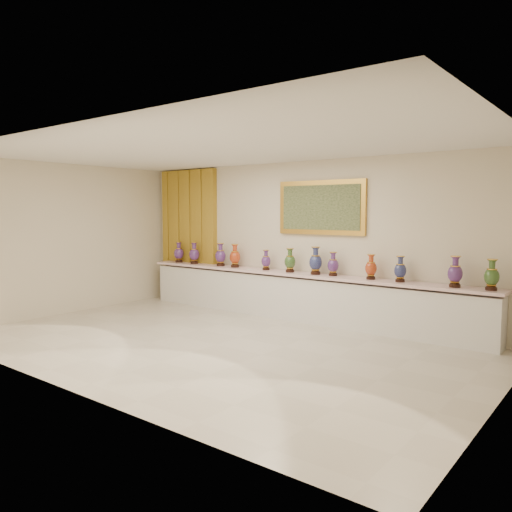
{
  "coord_description": "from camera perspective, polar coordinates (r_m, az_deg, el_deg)",
  "views": [
    {
      "loc": [
        5.1,
        -5.59,
        2.06
      ],
      "look_at": [
        -0.53,
        1.7,
        1.23
      ],
      "focal_mm": 35.0,
      "sensor_mm": 36.0,
      "label": 1
    }
  ],
  "objects": [
    {
      "name": "vase_11",
      "position": [
        8.07,
        25.34,
        -2.11
      ],
      "size": [
        0.24,
        0.24,
        0.46
      ],
      "rotation": [
        0.0,
        0.0,
        -0.13
      ],
      "color": "black",
      "rests_on": "counter"
    },
    {
      "name": "vase_9",
      "position": [
        8.5,
        16.16,
        -1.58
      ],
      "size": [
        0.26,
        0.26,
        0.43
      ],
      "rotation": [
        0.0,
        0.0,
        -0.4
      ],
      "color": "black",
      "rests_on": "counter"
    },
    {
      "name": "vase_0",
      "position": [
        11.42,
        -8.81,
        0.32
      ],
      "size": [
        0.27,
        0.27,
        0.47
      ],
      "rotation": [
        0.0,
        0.0,
        -0.3
      ],
      "color": "black",
      "rests_on": "counter"
    },
    {
      "name": "label_card",
      "position": [
        9.92,
        -0.72,
        -1.53
      ],
      "size": [
        0.1,
        0.06,
        0.0
      ],
      "primitive_type": "cube",
      "color": "white",
      "rests_on": "counter"
    },
    {
      "name": "counter",
      "position": [
        9.51,
        4.65,
        -4.68
      ],
      "size": [
        7.28,
        0.48,
        0.9
      ],
      "color": "white",
      "rests_on": "ground"
    },
    {
      "name": "room",
      "position": [
        11.06,
        -5.65,
        2.76
      ],
      "size": [
        8.0,
        8.0,
        8.0
      ],
      "color": "beige",
      "rests_on": "ground"
    },
    {
      "name": "vase_2",
      "position": [
        10.56,
        -4.08,
        0.03
      ],
      "size": [
        0.25,
        0.25,
        0.48
      ],
      "rotation": [
        0.0,
        0.0,
        -0.13
      ],
      "color": "black",
      "rests_on": "counter"
    },
    {
      "name": "vase_1",
      "position": [
        11.05,
        -7.07,
        0.21
      ],
      "size": [
        0.23,
        0.23,
        0.48
      ],
      "rotation": [
        0.0,
        0.0,
        0.05
      ],
      "color": "black",
      "rests_on": "counter"
    },
    {
      "name": "vase_5",
      "position": [
        9.48,
        3.91,
        -0.63
      ],
      "size": [
        0.27,
        0.27,
        0.46
      ],
      "rotation": [
        0.0,
        0.0,
        0.31
      ],
      "color": "black",
      "rests_on": "counter"
    },
    {
      "name": "vase_7",
      "position": [
        9.04,
        8.8,
        -1.04
      ],
      "size": [
        0.22,
        0.22,
        0.43
      ],
      "rotation": [
        0.0,
        0.0,
        -0.14
      ],
      "color": "black",
      "rests_on": "counter"
    },
    {
      "name": "vase_10",
      "position": [
        8.17,
        21.8,
        -1.84
      ],
      "size": [
        0.27,
        0.27,
        0.48
      ],
      "rotation": [
        0.0,
        0.0,
        -0.27
      ],
      "color": "black",
      "rests_on": "counter"
    },
    {
      "name": "ground",
      "position": [
        7.84,
        -4.59,
        -10.07
      ],
      "size": [
        8.0,
        8.0,
        0.0
      ],
      "primitive_type": "plane",
      "color": "beige",
      "rests_on": "ground"
    },
    {
      "name": "vase_8",
      "position": [
        8.69,
        13.01,
        -1.35
      ],
      "size": [
        0.22,
        0.22,
        0.43
      ],
      "rotation": [
        0.0,
        0.0,
        0.1
      ],
      "color": "black",
      "rests_on": "counter"
    },
    {
      "name": "vase_3",
      "position": [
        10.29,
        -2.42,
        -0.1
      ],
      "size": [
        0.29,
        0.29,
        0.48
      ],
      "rotation": [
        0.0,
        0.0,
        -0.35
      ],
      "color": "black",
      "rests_on": "counter"
    },
    {
      "name": "vase_4",
      "position": [
        9.82,
        1.15,
        -0.57
      ],
      "size": [
        0.24,
        0.24,
        0.4
      ],
      "rotation": [
        0.0,
        0.0,
        -0.34
      ],
      "color": "black",
      "rests_on": "counter"
    },
    {
      "name": "vase_6",
      "position": [
        9.18,
        6.83,
        -0.69
      ],
      "size": [
        0.25,
        0.25,
        0.51
      ],
      "rotation": [
        0.0,
        0.0,
        -0.07
      ],
      "color": "black",
      "rests_on": "counter"
    }
  ]
}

